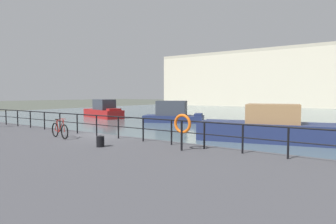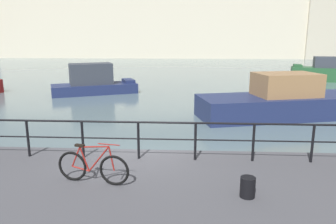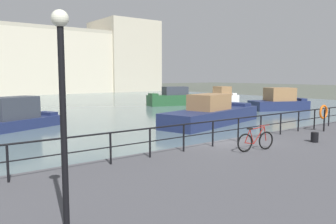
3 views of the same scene
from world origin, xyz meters
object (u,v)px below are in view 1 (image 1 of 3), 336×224
(parked_bicycle, at_px, (60,130))
(life_ring_stand, at_px, (182,125))
(moored_white_yacht, at_px, (173,114))
(moored_harbor_tender, at_px, (279,129))
(mooring_bollard, at_px, (100,141))
(moored_cabin_cruiser, at_px, (103,111))

(parked_bicycle, distance_m, life_ring_stand, 6.65)
(moored_white_yacht, xyz_separation_m, parked_bicycle, (4.74, -16.60, 0.31))
(moored_white_yacht, xyz_separation_m, moored_harbor_tender, (12.40, -6.47, -0.06))
(moored_white_yacht, relative_size, parked_bicycle, 3.71)
(mooring_bollard, bearing_deg, parked_bicycle, 172.04)
(life_ring_stand, bearing_deg, mooring_bollard, -157.40)
(moored_white_yacht, relative_size, moored_harbor_tender, 0.64)
(moored_cabin_cruiser, xyz_separation_m, parked_bicycle, (15.30, -16.65, 0.31))
(moored_white_yacht, bearing_deg, moored_harbor_tender, -50.92)
(life_ring_stand, bearing_deg, moored_cabin_cruiser, 144.12)
(moored_white_yacht, bearing_deg, parked_bicycle, -97.42)
(parked_bicycle, xyz_separation_m, mooring_bollard, (3.45, -0.48, -0.17))
(moored_cabin_cruiser, bearing_deg, parked_bicycle, -30.31)
(parked_bicycle, xyz_separation_m, life_ring_stand, (6.58, 0.82, 0.59))
(life_ring_stand, bearing_deg, moored_white_yacht, 125.66)
(moored_cabin_cruiser, relative_size, moored_harbor_tender, 0.72)
(moored_cabin_cruiser, height_order, moored_harbor_tender, moored_harbor_tender)
(moored_cabin_cruiser, distance_m, moored_harbor_tender, 23.87)
(moored_harbor_tender, height_order, parked_bicycle, moored_harbor_tender)
(moored_harbor_tender, relative_size, mooring_bollard, 23.23)
(moored_harbor_tender, bearing_deg, parked_bicycle, -141.20)
(parked_bicycle, relative_size, life_ring_stand, 1.25)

